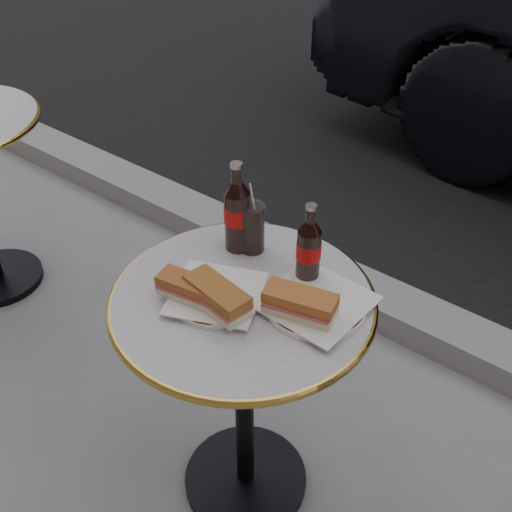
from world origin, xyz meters
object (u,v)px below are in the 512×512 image
Objects in this scene: plate_right at (316,304)px; cola_glass at (252,228)px; bistro_table at (244,401)px; plate_left at (216,296)px; cola_bottle_left at (237,207)px; cola_bottle_right at (309,244)px.

cola_glass reaches higher than plate_right.
cola_glass reaches higher than bistro_table.
plate_left is 0.92× the size of plate_right.
plate_left is at bearing -64.84° from cola_bottle_left.
cola_bottle_left is at bearing -156.42° from cola_glass.
bistro_table is 3.17× the size of plate_right.
cola_glass is at bearing 104.59° from plate_left.
bistro_table is 0.52m from cola_bottle_left.
bistro_table is 3.45× the size of plate_left.
plate_left is 0.23m from plate_right.
cola_bottle_left is at bearing 132.49° from bistro_table.
cola_bottle_left is (-0.13, 0.14, 0.49)m from bistro_table.
cola_bottle_right is (0.08, 0.14, 0.47)m from bistro_table.
cola_glass is at bearing 175.14° from cola_bottle_right.
plate_right is 1.09× the size of cola_bottle_right.
bistro_table is 3.47× the size of cola_bottle_right.
cola_bottle_right reaches higher than bistro_table.
plate_right is (0.19, 0.12, 0.00)m from plate_left.
cola_bottle_left reaches higher than plate_right.
cola_bottle_right is at bearing 60.14° from bistro_table.
cola_bottle_right is (0.13, 0.18, 0.10)m from plate_left.
cola_bottle_right is 1.62× the size of cola_glass.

